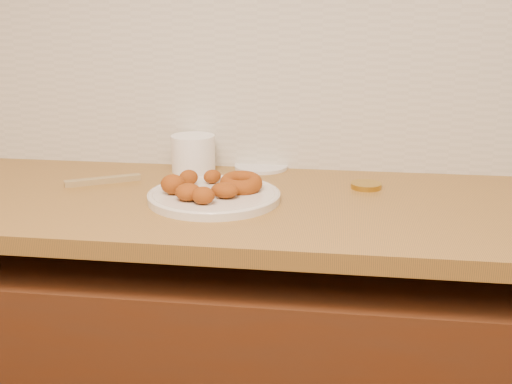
% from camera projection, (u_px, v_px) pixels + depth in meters
% --- Properties ---
extents(butcher_block, '(2.30, 0.62, 0.04)m').
position_uv_depth(butcher_block, '(67.00, 199.00, 1.55)').
color(butcher_block, '#996824').
rests_on(butcher_block, base_cabinet).
extents(backsplash, '(3.60, 0.02, 0.60)m').
position_uv_depth(backsplash, '(344.00, 57.00, 1.65)').
color(backsplash, beige).
rests_on(backsplash, wall_back).
extents(donut_plate, '(0.30, 0.30, 0.02)m').
position_uv_depth(donut_plate, '(214.00, 197.00, 1.47)').
color(donut_plate, silver).
rests_on(donut_plate, butcher_block).
extents(ring_donut, '(0.13, 0.13, 0.05)m').
position_uv_depth(ring_donut, '(241.00, 183.00, 1.49)').
color(ring_donut, '#873A10').
rests_on(ring_donut, donut_plate).
extents(fried_dough_chunks, '(0.19, 0.21, 0.05)m').
position_uv_depth(fried_dough_chunks, '(196.00, 187.00, 1.44)').
color(fried_dough_chunks, '#873A10').
rests_on(fried_dough_chunks, donut_plate).
extents(plastic_tub, '(0.15, 0.15, 0.10)m').
position_uv_depth(plastic_tub, '(193.00, 153.00, 1.71)').
color(plastic_tub, white).
rests_on(plastic_tub, butcher_block).
extents(tub_lid, '(0.16, 0.16, 0.01)m').
position_uv_depth(tub_lid, '(261.00, 167.00, 1.75)').
color(tub_lid, silver).
rests_on(tub_lid, butcher_block).
extents(brass_jar_lid, '(0.09, 0.09, 0.01)m').
position_uv_depth(brass_jar_lid, '(366.00, 186.00, 1.56)').
color(brass_jar_lid, '#B58F2B').
rests_on(brass_jar_lid, butcher_block).
extents(wooden_utensil, '(0.17, 0.11, 0.01)m').
position_uv_depth(wooden_utensil, '(103.00, 180.00, 1.61)').
color(wooden_utensil, '#927B4C').
rests_on(wooden_utensil, butcher_block).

